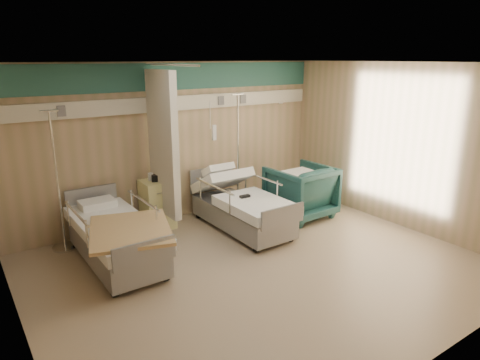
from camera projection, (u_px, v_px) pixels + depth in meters
The scene contains 13 objects.
ground at pixel (260, 267), 6.06m from camera, with size 6.00×5.00×0.00m, color gray.
room_walls at pixel (248, 135), 5.73m from camera, with size 6.04×5.04×2.82m.
bed_right at pixel (242, 212), 7.33m from camera, with size 1.00×2.16×0.63m, color white, non-canonical shape.
bed_left at pixel (116, 242), 6.12m from camera, with size 1.00×2.16×0.63m, color white, non-canonical shape.
bedside_cabinet at pixel (157, 204), 7.37m from camera, with size 0.50×0.48×0.85m, color #EFEB95.
visitor_armchair at pixel (301, 191), 7.88m from camera, with size 1.04×1.07×0.97m, color #1D4948.
waffle_blanket at pixel (300, 164), 7.72m from camera, with size 0.62×0.55×0.07m, color white.
iv_stand_right at pixel (238, 187), 8.23m from camera, with size 0.40×0.40×2.24m.
iv_stand_left at pixel (62, 222), 6.55m from camera, with size 0.38×0.38×2.15m.
call_remote at pixel (245, 196), 7.08m from camera, with size 0.18×0.08×0.04m, color black.
tan_blanket at pixel (130, 230), 5.69m from camera, with size 1.02×1.29×0.04m, color tan.
toiletry_bag at pixel (158, 178), 7.22m from camera, with size 0.21×0.13×0.11m, color black.
white_cup at pixel (151, 177), 7.25m from camera, with size 0.09×0.09×0.13m, color white.
Camera 1 is at (-3.36, -4.34, 2.87)m, focal length 32.00 mm.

